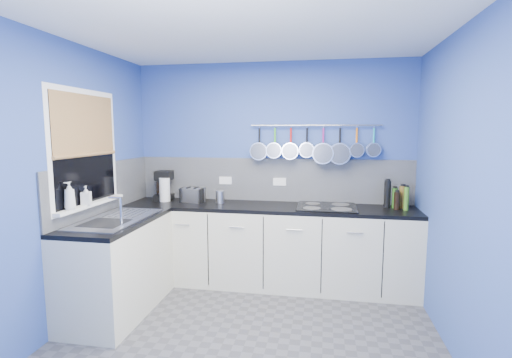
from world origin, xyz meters
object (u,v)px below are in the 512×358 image
(toaster, at_px, (192,195))
(hob, at_px, (327,207))
(paper_towel, at_px, (165,190))
(soap_bottle_b, at_px, (86,195))
(soap_bottle_a, at_px, (70,196))
(canister, at_px, (220,197))
(coffee_maker, at_px, (163,186))

(toaster, distance_m, hob, 1.53)
(paper_towel, xyz_separation_m, hob, (1.86, -0.03, -0.13))
(soap_bottle_b, bearing_deg, toaster, 58.38)
(soap_bottle_a, xyz_separation_m, canister, (0.97, 1.27, -0.20))
(soap_bottle_a, xyz_separation_m, toaster, (0.64, 1.27, -0.19))
(canister, relative_size, hob, 0.22)
(coffee_maker, bearing_deg, paper_towel, -62.58)
(toaster, xyz_separation_m, hob, (1.53, -0.04, -0.08))
(soap_bottle_a, distance_m, paper_towel, 1.30)
(soap_bottle_a, xyz_separation_m, coffee_maker, (0.26, 1.33, -0.10))
(coffee_maker, height_order, hob, coffee_maker)
(soap_bottle_b, bearing_deg, canister, 46.99)
(soap_bottle_a, xyz_separation_m, hob, (2.17, 1.22, -0.26))
(paper_towel, bearing_deg, canister, 1.14)
(paper_towel, height_order, hob, paper_towel)
(canister, xyz_separation_m, hob, (1.20, -0.04, -0.06))
(toaster, bearing_deg, coffee_maker, -175.76)
(toaster, distance_m, canister, 0.33)
(coffee_maker, bearing_deg, canister, -9.36)
(soap_bottle_b, xyz_separation_m, toaster, (0.64, 1.04, -0.15))
(paper_towel, relative_size, canister, 1.95)
(coffee_maker, distance_m, hob, 1.92)
(canister, bearing_deg, hob, -2.10)
(hob, bearing_deg, soap_bottle_a, -150.61)
(hob, bearing_deg, toaster, 178.32)
(soap_bottle_a, height_order, paper_towel, soap_bottle_a)
(coffee_maker, distance_m, canister, 0.72)
(canister, bearing_deg, coffee_maker, 174.76)
(paper_towel, distance_m, coffee_maker, 0.10)
(hob, bearing_deg, coffee_maker, 176.73)
(coffee_maker, distance_m, toaster, 0.40)
(hob, bearing_deg, canister, 177.90)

